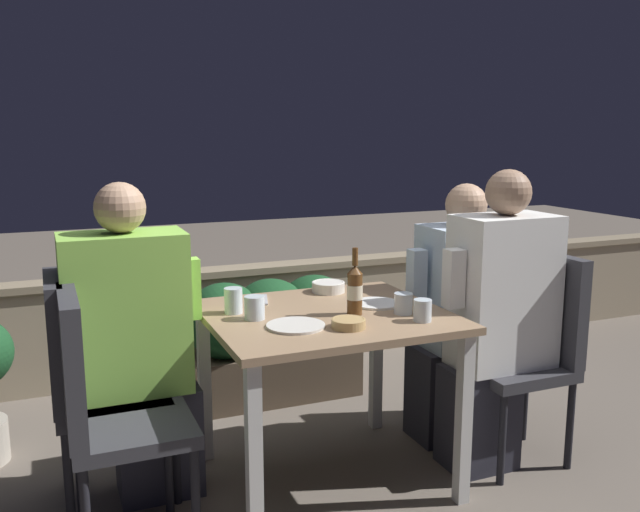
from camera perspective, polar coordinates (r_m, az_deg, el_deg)
name	(u,v)px	position (r m, az deg, el deg)	size (l,w,h in m)	color
ground_plane	(326,478)	(2.99, 0.48, -18.18)	(16.00, 16.00, 0.00)	#665B51
parapet_wall	(232,317)	(4.17, -7.44, -5.11)	(9.00, 0.18, 0.62)	gray
dining_table	(326,336)	(2.75, 0.50, -6.72)	(0.94, 0.84, 0.72)	#937556
planter_hedge	(272,332)	(3.68, -4.10, -6.39)	(0.93, 0.47, 0.66)	brown
chair_left_near	(101,399)	(2.46, -17.96, -11.38)	(0.42, 0.41, 0.92)	#333338
chair_left_far	(83,372)	(2.73, -19.34, -9.22)	(0.42, 0.41, 0.92)	#333338
person_green_blouse	(136,345)	(2.72, -15.24, -7.25)	(0.51, 0.26, 1.25)	#282833
chair_right_near	(532,338)	(3.12, 17.43, -6.63)	(0.42, 0.41, 0.92)	#333338
person_white_polo	(496,321)	(2.97, 14.59, -5.31)	(0.49, 0.26, 1.28)	#282833
chair_right_far	(491,321)	(3.35, 14.21, -5.30)	(0.42, 0.41, 0.92)	#333338
person_blue_shirt	(456,312)	(3.22, 11.38, -4.67)	(0.48, 0.26, 1.20)	#282833
beer_bottle	(355,289)	(2.67, 2.95, -2.82)	(0.06, 0.06, 0.27)	brown
plate_0	(376,304)	(2.85, 4.76, -4.01)	(0.20, 0.20, 0.01)	white
plate_1	(296,326)	(2.53, -2.06, -5.88)	(0.22, 0.22, 0.01)	silver
bowl_0	(348,323)	(2.51, 2.41, -5.63)	(0.13, 0.13, 0.04)	tan
bowl_1	(328,286)	(3.05, 0.70, -2.56)	(0.15, 0.15, 0.05)	silver
glass_cup_0	(403,303)	(2.71, 7.03, -3.99)	(0.07, 0.07, 0.08)	silver
glass_cup_1	(255,308)	(2.63, -5.53, -4.36)	(0.08, 0.08, 0.09)	silver
glass_cup_2	(423,310)	(2.62, 8.63, -4.55)	(0.07, 0.07, 0.09)	silver
glass_cup_3	(233,301)	(2.72, -7.31, -3.75)	(0.07, 0.07, 0.10)	silver
fork_0	(265,300)	(2.92, -4.65, -3.68)	(0.07, 0.17, 0.01)	silver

